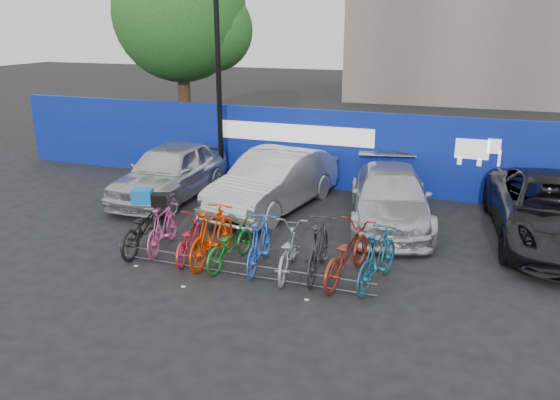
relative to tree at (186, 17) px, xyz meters
The scene contains 21 objects.
ground 13.14m from the tree, 56.03° to the right, with size 100.00×100.00×0.00m, color black.
hoarding 8.80m from the tree, 30.89° to the right, with size 22.00×0.18×2.40m.
tree is the anchor object (origin of this frame).
lamppost 6.14m from the tree, 52.49° to the right, with size 0.25×0.50×6.11m.
bike_rack 13.55m from the tree, 57.55° to the right, with size 5.60×0.03×0.30m.
car_0 8.30m from the tree, 66.50° to the right, with size 1.87×4.66×1.59m, color silver.
car_1 9.83m from the tree, 47.16° to the right, with size 1.67×4.78×1.58m, color #AFB0B4.
car_2 12.06m from the tree, 35.55° to the right, with size 1.92×4.74×1.37m, color silver.
car_3 15.08m from the tree, 27.12° to the right, with size 2.55×5.53×1.54m, color black.
bike_0 11.84m from the tree, 67.05° to the right, with size 0.72×2.07×1.09m, color black.
bike_1 11.91m from the tree, 64.96° to the right, with size 0.49×1.74×1.05m, color #DE4DA0.
bike_2 12.43m from the tree, 61.94° to the right, with size 0.60×1.72×0.90m, color red.
bike_3 12.62m from the tree, 59.55° to the right, with size 0.57×2.01×1.21m, color #E63A01.
bike_4 12.88m from the tree, 57.92° to the right, with size 0.62×1.77×0.93m, color #176B23.
bike_5 13.18m from the tree, 55.24° to the right, with size 0.51×1.82×1.10m, color blue.
bike_6 13.55m from the tree, 53.05° to the right, with size 0.66×1.88×0.99m, color #95999D.
bike_7 13.79m from the tree, 50.62° to the right, with size 0.55×1.96×1.18m, color #262729.
bike_8 14.15m from the tree, 48.69° to the right, with size 0.73×2.10×1.10m, color maroon.
bike_9 14.58m from the tree, 46.95° to the right, with size 0.54×1.93×1.16m, color navy.
cargo_crate 11.59m from the tree, 67.05° to the right, with size 0.43×0.33×0.31m, color #0E63AB.
cargo_topcase 11.68m from the tree, 64.96° to the right, with size 0.35×0.31×0.26m, color black.
Camera 1 is at (4.15, -9.72, 4.85)m, focal length 35.00 mm.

